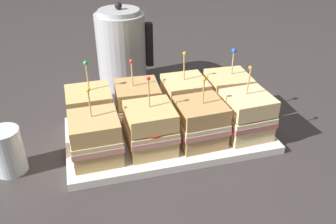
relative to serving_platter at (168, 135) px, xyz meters
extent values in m
plane|color=#383333|center=(0.00, 0.00, -0.01)|extent=(6.00, 6.00, 0.00)
cube|color=white|center=(0.00, 0.00, 0.00)|extent=(0.47, 0.26, 0.01)
cube|color=white|center=(0.00, 0.00, 0.01)|extent=(0.47, 0.26, 0.01)
cube|color=tan|center=(-0.17, -0.06, 0.03)|extent=(0.10, 0.10, 0.04)
cube|color=tan|center=(-0.17, -0.06, 0.05)|extent=(0.11, 0.11, 0.01)
cube|color=beige|center=(-0.17, -0.06, 0.06)|extent=(0.10, 0.10, 0.01)
cube|color=tan|center=(-0.17, -0.06, 0.09)|extent=(0.10, 0.10, 0.04)
cylinder|color=tan|center=(-0.17, -0.05, 0.13)|extent=(0.00, 0.01, 0.07)
sphere|color=yellow|center=(-0.17, -0.05, 0.17)|extent=(0.01, 0.01, 0.01)
cube|color=tan|center=(-0.05, -0.05, 0.03)|extent=(0.10, 0.10, 0.04)
cube|color=tan|center=(-0.05, -0.05, 0.05)|extent=(0.11, 0.11, 0.01)
cube|color=beige|center=(-0.05, -0.05, 0.06)|extent=(0.10, 0.10, 0.01)
cylinder|color=red|center=(-0.05, -0.07, 0.07)|extent=(0.07, 0.07, 0.00)
cube|color=#E0B771|center=(-0.05, -0.05, 0.09)|extent=(0.10, 0.10, 0.04)
cylinder|color=tan|center=(-0.05, -0.05, 0.14)|extent=(0.00, 0.01, 0.08)
sphere|color=red|center=(-0.05, -0.05, 0.18)|extent=(0.01, 0.01, 0.01)
cube|color=tan|center=(0.06, -0.05, 0.03)|extent=(0.10, 0.10, 0.04)
cube|color=tan|center=(0.06, -0.05, 0.05)|extent=(0.11, 0.11, 0.01)
cube|color=beige|center=(0.06, -0.05, 0.06)|extent=(0.11, 0.11, 0.01)
cube|color=tan|center=(0.06, -0.05, 0.09)|extent=(0.10, 0.10, 0.04)
cylinder|color=tan|center=(0.06, -0.06, 0.13)|extent=(0.00, 0.01, 0.07)
sphere|color=yellow|center=(0.06, -0.06, 0.16)|extent=(0.01, 0.01, 0.01)
cube|color=beige|center=(0.17, -0.06, 0.03)|extent=(0.10, 0.10, 0.04)
cube|color=#B26B60|center=(0.17, -0.06, 0.05)|extent=(0.11, 0.11, 0.01)
cube|color=beige|center=(0.17, -0.06, 0.06)|extent=(0.11, 0.11, 0.01)
cylinder|color=red|center=(0.17, -0.07, 0.07)|extent=(0.06, 0.06, 0.00)
cube|color=beige|center=(0.17, -0.06, 0.09)|extent=(0.10, 0.10, 0.04)
cylinder|color=tan|center=(0.17, -0.05, 0.14)|extent=(0.00, 0.01, 0.08)
sphere|color=orange|center=(0.17, -0.05, 0.18)|extent=(0.01, 0.01, 0.01)
cube|color=tan|center=(-0.17, 0.06, 0.03)|extent=(0.10, 0.10, 0.04)
cube|color=tan|center=(-0.17, 0.06, 0.05)|extent=(0.11, 0.11, 0.01)
cube|color=beige|center=(-0.17, 0.06, 0.06)|extent=(0.10, 0.10, 0.01)
cylinder|color=red|center=(-0.17, 0.04, 0.07)|extent=(0.07, 0.07, 0.00)
cube|color=#E0B771|center=(-0.17, 0.06, 0.09)|extent=(0.10, 0.10, 0.04)
cylinder|color=tan|center=(-0.17, 0.07, 0.14)|extent=(0.00, 0.01, 0.08)
sphere|color=green|center=(-0.17, 0.07, 0.18)|extent=(0.01, 0.01, 0.01)
cube|color=tan|center=(-0.06, 0.06, 0.03)|extent=(0.10, 0.10, 0.04)
cube|color=tan|center=(-0.06, 0.06, 0.05)|extent=(0.11, 0.11, 0.01)
cube|color=beige|center=(-0.06, 0.06, 0.06)|extent=(0.11, 0.11, 0.01)
cylinder|color=red|center=(-0.06, 0.04, 0.07)|extent=(0.06, 0.06, 0.00)
cube|color=tan|center=(-0.06, 0.06, 0.09)|extent=(0.10, 0.10, 0.04)
cylinder|color=tan|center=(-0.07, 0.06, 0.14)|extent=(0.00, 0.01, 0.07)
sphere|color=red|center=(-0.07, 0.06, 0.17)|extent=(0.01, 0.01, 0.01)
cube|color=#DBB77A|center=(0.06, 0.06, 0.03)|extent=(0.10, 0.10, 0.04)
cube|color=tan|center=(0.06, 0.06, 0.05)|extent=(0.11, 0.11, 0.01)
cube|color=beige|center=(0.06, 0.06, 0.06)|extent=(0.10, 0.10, 0.01)
cylinder|color=red|center=(0.06, 0.04, 0.07)|extent=(0.06, 0.06, 0.00)
cube|color=#E8C281|center=(0.06, 0.06, 0.09)|extent=(0.10, 0.10, 0.04)
cylinder|color=tan|center=(0.06, 0.06, 0.14)|extent=(0.00, 0.01, 0.08)
sphere|color=yellow|center=(0.06, 0.06, 0.18)|extent=(0.01, 0.01, 0.01)
cube|color=#DBB77A|center=(0.17, 0.06, 0.03)|extent=(0.10, 0.10, 0.04)
cube|color=tan|center=(0.17, 0.06, 0.05)|extent=(0.11, 0.11, 0.01)
cube|color=beige|center=(0.17, 0.06, 0.06)|extent=(0.11, 0.11, 0.01)
cylinder|color=red|center=(0.17, 0.04, 0.07)|extent=(0.06, 0.06, 0.00)
cube|color=#E8C281|center=(0.17, 0.06, 0.09)|extent=(0.10, 0.10, 0.04)
cylinder|color=tan|center=(0.18, 0.06, 0.14)|extent=(0.00, 0.00, 0.07)
sphere|color=blue|center=(0.18, 0.06, 0.17)|extent=(0.01, 0.01, 0.01)
cylinder|color=#B7BABF|center=(-0.06, 0.32, 0.10)|extent=(0.14, 0.14, 0.22)
cylinder|color=#B7BABF|center=(-0.06, 0.32, 0.21)|extent=(0.12, 0.12, 0.01)
sphere|color=black|center=(-0.06, 0.32, 0.23)|extent=(0.02, 0.02, 0.02)
cube|color=black|center=(0.03, 0.32, 0.11)|extent=(0.02, 0.02, 0.13)
cylinder|color=silver|center=(-0.35, -0.03, 0.04)|extent=(0.07, 0.07, 0.10)
camera|label=1|loc=(-0.18, -0.68, 0.48)|focal=38.00mm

